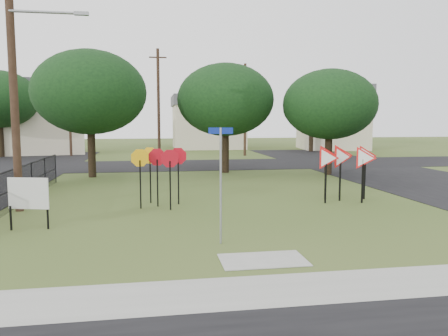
# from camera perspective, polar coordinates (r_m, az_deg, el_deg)

# --- Properties ---
(ground) EXTENTS (140.00, 140.00, 0.00)m
(ground) POSITION_cam_1_polar(r_m,az_deg,el_deg) (12.69, 2.41, -8.65)
(ground) COLOR #3A4F1D
(sidewalk) EXTENTS (30.00, 1.60, 0.02)m
(sidewalk) POSITION_cam_1_polar(r_m,az_deg,el_deg) (8.82, 8.13, -15.42)
(sidewalk) COLOR gray
(sidewalk) RESTS_ON ground
(planting_strip) EXTENTS (30.00, 0.80, 0.02)m
(planting_strip) POSITION_cam_1_polar(r_m,az_deg,el_deg) (7.77, 10.91, -18.55)
(planting_strip) COLOR #3A4F1D
(planting_strip) RESTS_ON ground
(street_right) EXTENTS (8.00, 50.00, 0.02)m
(street_right) POSITION_cam_1_polar(r_m,az_deg,el_deg) (26.55, 23.93, -1.36)
(street_right) COLOR black
(street_right) RESTS_ON ground
(street_far) EXTENTS (60.00, 8.00, 0.02)m
(street_far) POSITION_cam_1_polar(r_m,az_deg,el_deg) (32.27, -4.77, 0.40)
(street_far) COLOR black
(street_far) RESTS_ON ground
(curb_pad) EXTENTS (2.00, 1.20, 0.02)m
(curb_pad) POSITION_cam_1_polar(r_m,az_deg,el_deg) (10.45, 5.12, -11.90)
(curb_pad) COLOR gray
(curb_pad) RESTS_ON ground
(street_name_sign) EXTENTS (0.63, 0.09, 3.07)m
(street_name_sign) POSITION_cam_1_polar(r_m,az_deg,el_deg) (11.41, -0.43, -1.31)
(street_name_sign) COLOR gray
(street_name_sign) RESTS_ON ground
(stop_sign_cluster) EXTENTS (2.12, 1.70, 2.23)m
(stop_sign_cluster) POSITION_cam_1_polar(r_m,az_deg,el_deg) (16.66, -8.47, 0.69)
(stop_sign_cluster) COLOR black
(stop_sign_cluster) RESTS_ON ground
(yield_sign_cluster) EXTENTS (2.94, 1.86, 2.30)m
(yield_sign_cluster) POSITION_cam_1_polar(r_m,az_deg,el_deg) (18.42, 15.36, 1.12)
(yield_sign_cluster) COLOR black
(yield_sign_cluster) RESTS_ON ground
(info_board) EXTENTS (1.23, 0.36, 1.57)m
(info_board) POSITION_cam_1_polar(r_m,az_deg,el_deg) (14.25, -24.19, -3.27)
(info_board) COLOR black
(info_board) RESTS_ON ground
(utility_pole_main) EXTENTS (3.55, 0.33, 10.00)m
(utility_pole_main) POSITION_cam_1_polar(r_m,az_deg,el_deg) (17.29, -25.71, 12.10)
(utility_pole_main) COLOR #3B281B
(utility_pole_main) RESTS_ON ground
(far_pole_a) EXTENTS (1.40, 0.24, 9.00)m
(far_pole_a) POSITION_cam_1_polar(r_m,az_deg,el_deg) (36.04, -8.55, 8.26)
(far_pole_a) COLOR #3B281B
(far_pole_a) RESTS_ON ground
(far_pole_b) EXTENTS (1.40, 0.24, 8.50)m
(far_pole_b) POSITION_cam_1_polar(r_m,az_deg,el_deg) (40.92, 2.76, 7.71)
(far_pole_b) COLOR #3B281B
(far_pole_b) RESTS_ON ground
(far_pole_c) EXTENTS (1.40, 0.24, 9.00)m
(far_pole_c) POSITION_cam_1_polar(r_m,az_deg,el_deg) (42.70, -19.55, 7.64)
(far_pole_c) COLOR #3B281B
(far_pole_c) RESTS_ON ground
(fence_run) EXTENTS (0.05, 11.55, 1.50)m
(fence_run) POSITION_cam_1_polar(r_m,az_deg,el_deg) (19.13, -24.67, -1.79)
(fence_run) COLOR black
(fence_run) RESTS_ON ground
(house_left) EXTENTS (10.58, 8.88, 7.20)m
(house_left) POSITION_cam_1_polar(r_m,az_deg,el_deg) (47.43, -23.43, 6.16)
(house_left) COLOR beige
(house_left) RESTS_ON ground
(house_mid) EXTENTS (8.40, 8.40, 6.20)m
(house_mid) POSITION_cam_1_polar(r_m,az_deg,el_deg) (52.42, -2.14, 6.06)
(house_mid) COLOR beige
(house_mid) RESTS_ON ground
(house_right) EXTENTS (8.30, 8.30, 7.20)m
(house_right) POSITION_cam_1_polar(r_m,az_deg,el_deg) (52.21, 13.96, 6.44)
(house_right) COLOR beige
(house_right) RESTS_ON ground
(tree_near_left) EXTENTS (6.40, 6.40, 7.27)m
(tree_near_left) POSITION_cam_1_polar(r_m,az_deg,el_deg) (26.30, -17.13, 9.41)
(tree_near_left) COLOR black
(tree_near_left) RESTS_ON ground
(tree_near_mid) EXTENTS (6.00, 6.00, 6.80)m
(tree_near_mid) POSITION_cam_1_polar(r_m,az_deg,el_deg) (27.42, 0.20, 8.88)
(tree_near_mid) COLOR black
(tree_near_mid) RESTS_ON ground
(tree_near_right) EXTENTS (5.60, 5.60, 6.33)m
(tree_near_right) POSITION_cam_1_polar(r_m,az_deg,el_deg) (27.14, 13.64, 8.07)
(tree_near_right) COLOR black
(tree_near_right) RESTS_ON ground
(tree_far_right) EXTENTS (6.00, 6.00, 6.80)m
(tree_far_right) POSITION_cam_1_polar(r_m,az_deg,el_deg) (47.02, 11.39, 7.63)
(tree_far_right) COLOR black
(tree_far_right) RESTS_ON ground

